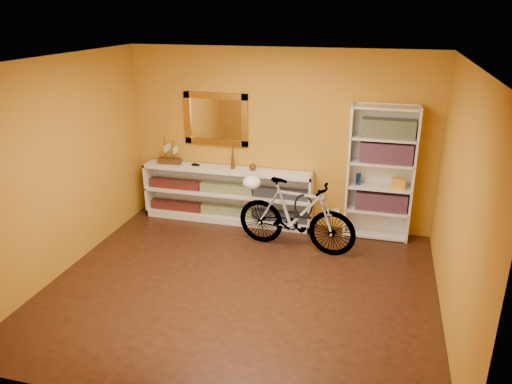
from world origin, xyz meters
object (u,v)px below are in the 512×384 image
(bookcase, at_px, (380,174))
(helmet, at_px, (252,183))
(console_unit, at_px, (227,195))
(bicycle, at_px, (296,215))

(bookcase, xyz_separation_m, helmet, (-1.68, -0.60, -0.08))
(console_unit, xyz_separation_m, bookcase, (2.23, 0.03, 0.52))
(bookcase, relative_size, bicycle, 1.13)
(console_unit, distance_m, bicycle, 1.36)
(bookcase, bearing_deg, console_unit, -179.36)
(bookcase, distance_m, helmet, 1.79)
(bicycle, bearing_deg, helmet, 90.00)
(bicycle, bearing_deg, console_unit, 68.70)
(bookcase, distance_m, bicycle, 1.33)
(helmet, bearing_deg, bicycle, -8.06)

